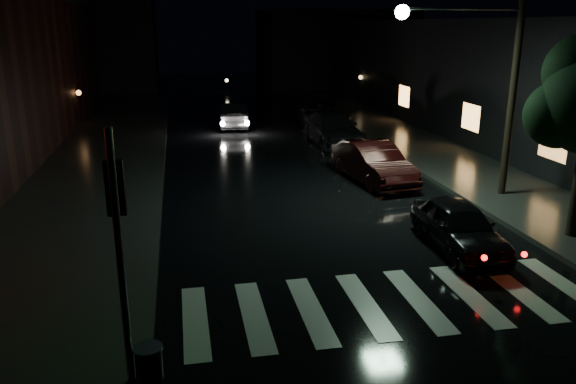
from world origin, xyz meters
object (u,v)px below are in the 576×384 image
parked_car_a (459,226)px  oncoming_car (233,115)px  parked_car_c (333,128)px  parked_car_d (322,114)px  parked_car_b (373,163)px

parked_car_a → oncoming_car: oncoming_car is taller
oncoming_car → parked_car_c: bearing=132.6°
parked_car_c → parked_car_d: bearing=80.2°
parked_car_d → oncoming_car: 5.12m
parked_car_a → parked_car_d: bearing=89.0°
parked_car_b → parked_car_c: 7.15m
parked_car_a → parked_car_d: size_ratio=0.69×
parked_car_a → oncoming_car: (-3.99, 19.40, 0.07)m
parked_car_c → oncoming_car: (-4.39, 5.52, -0.05)m
oncoming_car → parked_car_a: bearing=105.7°
parked_car_a → parked_car_c: size_ratio=0.72×
parked_car_b → parked_car_c: parked_car_c is taller
parked_car_d → oncoming_car: parked_car_d is taller
parked_car_b → oncoming_car: 13.27m
parked_car_a → parked_car_d: 18.55m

